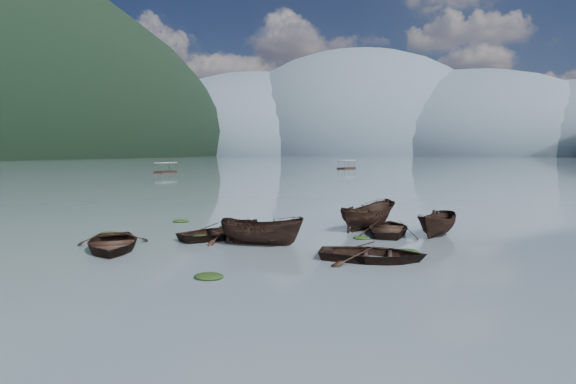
% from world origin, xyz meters
% --- Properties ---
extents(ground_plane, '(2400.00, 2400.00, 0.00)m').
position_xyz_m(ground_plane, '(0.00, 0.00, 0.00)').
color(ground_plane, slate).
extents(haze_mtn_a, '(520.00, 520.00, 280.00)m').
position_xyz_m(haze_mtn_a, '(-260.00, 900.00, 0.00)').
color(haze_mtn_a, '#475666').
rests_on(haze_mtn_a, ground).
extents(haze_mtn_b, '(520.00, 520.00, 340.00)m').
position_xyz_m(haze_mtn_b, '(-60.00, 900.00, 0.00)').
color(haze_mtn_b, '#475666').
rests_on(haze_mtn_b, ground).
extents(haze_mtn_c, '(520.00, 520.00, 260.00)m').
position_xyz_m(haze_mtn_c, '(140.00, 900.00, 0.00)').
color(haze_mtn_c, '#475666').
rests_on(haze_mtn_c, ground).
extents(haze_mtn_d, '(520.00, 520.00, 220.00)m').
position_xyz_m(haze_mtn_d, '(320.00, 900.00, 0.00)').
color(haze_mtn_d, '#475666').
rests_on(haze_mtn_d, ground).
extents(rowboat_0, '(5.51, 5.98, 1.01)m').
position_xyz_m(rowboat_0, '(-6.26, 1.65, 0.00)').
color(rowboat_0, black).
rests_on(rowboat_0, ground).
extents(rowboat_1, '(5.60, 5.74, 0.97)m').
position_xyz_m(rowboat_1, '(-2.23, 5.60, 0.00)').
color(rowboat_1, black).
rests_on(rowboat_1, ground).
extents(rowboat_2, '(4.31, 1.64, 1.66)m').
position_xyz_m(rowboat_2, '(0.38, 4.29, 0.00)').
color(rowboat_2, black).
rests_on(rowboat_2, ground).
extents(rowboat_3, '(3.53, 4.80, 0.96)m').
position_xyz_m(rowboat_3, '(6.62, 9.04, 0.00)').
color(rowboat_3, black).
rests_on(rowboat_3, ground).
extents(rowboat_4, '(4.53, 3.24, 0.94)m').
position_xyz_m(rowboat_4, '(5.92, 2.20, 0.00)').
color(rowboat_4, black).
rests_on(rowboat_4, ground).
extents(rowboat_5, '(3.05, 4.38, 1.59)m').
position_xyz_m(rowboat_5, '(9.24, 8.90, 0.00)').
color(rowboat_5, black).
rests_on(rowboat_5, ground).
extents(rowboat_6, '(4.64, 5.03, 0.85)m').
position_xyz_m(rowboat_6, '(-1.74, 8.34, 0.00)').
color(rowboat_6, black).
rests_on(rowboat_6, ground).
extents(rowboat_8, '(4.12, 5.08, 1.87)m').
position_xyz_m(rowboat_8, '(5.35, 10.32, 0.00)').
color(rowboat_8, black).
rests_on(rowboat_8, ground).
extents(weed_clump_0, '(1.15, 0.94, 0.25)m').
position_xyz_m(weed_clump_0, '(-8.75, 5.01, 0.00)').
color(weed_clump_0, black).
rests_on(weed_clump_0, ground).
extents(weed_clump_1, '(0.85, 0.68, 0.19)m').
position_xyz_m(weed_clump_1, '(-3.05, 7.57, 0.00)').
color(weed_clump_1, black).
rests_on(weed_clump_1, ground).
extents(weed_clump_2, '(1.12, 0.89, 0.24)m').
position_xyz_m(weed_clump_2, '(0.16, -1.90, 0.00)').
color(weed_clump_2, black).
rests_on(weed_clump_2, ground).
extents(weed_clump_3, '(0.92, 0.78, 0.21)m').
position_xyz_m(weed_clump_3, '(5.18, 7.02, 0.00)').
color(weed_clump_3, black).
rests_on(weed_clump_3, ground).
extents(weed_clump_4, '(1.07, 0.85, 0.22)m').
position_xyz_m(weed_clump_4, '(7.44, 4.08, 0.00)').
color(weed_clump_4, black).
rests_on(weed_clump_4, ground).
extents(weed_clump_5, '(1.10, 0.89, 0.23)m').
position_xyz_m(weed_clump_5, '(-6.95, 10.32, 0.00)').
color(weed_clump_5, black).
rests_on(weed_clump_5, ground).
extents(weed_clump_6, '(0.98, 0.81, 0.20)m').
position_xyz_m(weed_clump_6, '(-3.51, 5.46, 0.00)').
color(weed_clump_6, black).
rests_on(weed_clump_6, ground).
extents(weed_clump_7, '(1.00, 0.80, 0.22)m').
position_xyz_m(weed_clump_7, '(6.46, 9.63, 0.00)').
color(weed_clump_7, black).
rests_on(weed_clump_7, ground).
extents(pontoon_left, '(3.51, 6.29, 2.28)m').
position_xyz_m(pontoon_left, '(-45.09, 80.17, 0.00)').
color(pontoon_left, black).
rests_on(pontoon_left, ground).
extents(pontoon_centre, '(5.26, 6.89, 2.45)m').
position_xyz_m(pontoon_centre, '(-5.78, 115.66, 0.00)').
color(pontoon_centre, black).
rests_on(pontoon_centre, ground).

